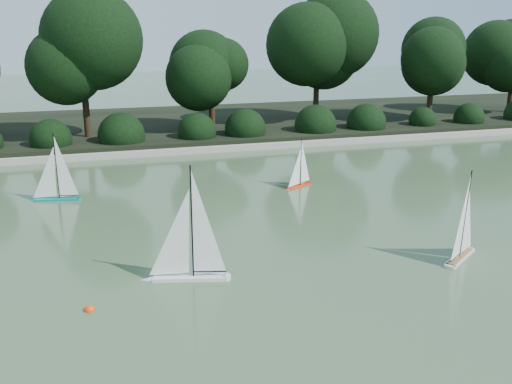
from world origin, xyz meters
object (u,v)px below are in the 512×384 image
(sailboat_white_b, at_px, (463,243))
(sailboat_teal, at_px, (52,189))
(sailboat_orange, at_px, (298,179))
(sailboat_white_a, at_px, (182,261))
(race_buoy, at_px, (90,310))

(sailboat_white_b, height_order, sailboat_teal, sailboat_white_b)
(sailboat_orange, bearing_deg, sailboat_white_b, -76.73)
(sailboat_orange, bearing_deg, sailboat_white_a, -128.65)
(sailboat_white_a, distance_m, race_buoy, 1.49)
(race_buoy, bearing_deg, sailboat_white_b, 1.58)
(race_buoy, bearing_deg, sailboat_orange, 45.60)
(sailboat_white_a, xyz_separation_m, sailboat_teal, (-2.00, 4.70, -0.04))
(sailboat_orange, distance_m, race_buoy, 6.71)
(sailboat_orange, bearing_deg, race_buoy, -134.40)
(sailboat_white_b, bearing_deg, sailboat_orange, 103.27)
(sailboat_teal, bearing_deg, race_buoy, -82.78)
(sailboat_white_a, distance_m, sailboat_orange, 5.38)
(sailboat_orange, xyz_separation_m, race_buoy, (-4.70, -4.79, -0.19))
(sailboat_white_b, xyz_separation_m, sailboat_orange, (-1.09, 4.64, -0.05))
(sailboat_white_a, height_order, sailboat_orange, sailboat_white_a)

